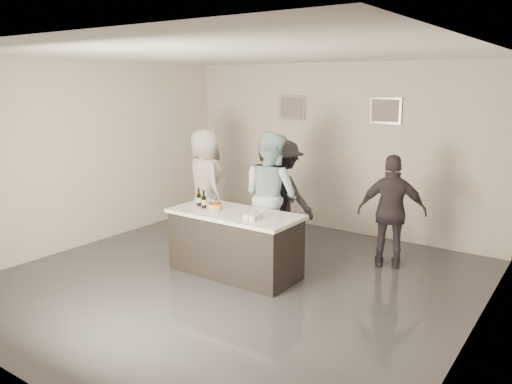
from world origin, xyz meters
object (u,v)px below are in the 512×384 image
(cake, at_px, (215,208))
(person_guest_left, at_px, (205,183))
(bar_counter, at_px, (235,243))
(beer_bottle_b, at_px, (204,199))
(person_guest_back, at_px, (282,194))
(person_main_black, at_px, (268,200))
(person_guest_right, at_px, (392,212))
(beer_bottle_a, at_px, (199,197))
(person_main_blue, at_px, (271,196))

(cake, distance_m, person_guest_left, 1.73)
(bar_counter, distance_m, beer_bottle_b, 0.77)
(cake, height_order, person_guest_back, person_guest_back)
(person_main_black, xyz_separation_m, person_guest_right, (1.70, 0.67, -0.08))
(person_guest_right, height_order, person_guest_back, person_guest_back)
(person_guest_left, distance_m, person_guest_right, 3.24)
(beer_bottle_a, height_order, person_guest_back, person_guest_back)
(person_main_blue, distance_m, person_guest_back, 0.55)
(person_guest_right, bearing_deg, person_main_black, -0.34)
(person_guest_left, height_order, person_guest_back, person_guest_left)
(person_main_blue, bearing_deg, person_main_black, -2.21)
(bar_counter, relative_size, person_guest_back, 1.05)
(person_main_black, relative_size, person_guest_back, 1.02)
(person_main_blue, height_order, person_guest_left, person_main_blue)
(beer_bottle_a, height_order, person_guest_right, person_guest_right)
(cake, xyz_separation_m, person_main_blue, (0.34, 0.92, 0.04))
(person_guest_right, relative_size, person_guest_back, 0.94)
(bar_counter, xyz_separation_m, cake, (-0.30, -0.07, 0.49))
(person_main_black, bearing_deg, bar_counter, 81.74)
(cake, xyz_separation_m, beer_bottle_b, (-0.20, 0.01, 0.09))
(person_main_black, distance_m, person_guest_back, 0.52)
(person_guest_left, bearing_deg, person_guest_right, -147.99)
(bar_counter, bearing_deg, person_main_blue, 87.34)
(beer_bottle_a, bearing_deg, person_main_blue, 50.85)
(cake, bearing_deg, bar_counter, 13.49)
(person_main_blue, relative_size, person_guest_left, 1.03)
(beer_bottle_a, bearing_deg, person_main_black, 53.61)
(person_main_blue, bearing_deg, beer_bottle_b, 73.46)
(person_guest_right, bearing_deg, person_main_blue, 0.77)
(beer_bottle_b, bearing_deg, person_guest_left, 130.10)
(person_main_blue, bearing_deg, beer_bottle_a, 65.03)
(person_guest_left, bearing_deg, person_main_black, -165.34)
(person_main_black, bearing_deg, beer_bottle_b, 53.04)
(bar_counter, relative_size, cake, 8.83)
(bar_counter, distance_m, person_main_blue, 1.00)
(beer_bottle_a, xyz_separation_m, person_guest_back, (0.57, 1.38, -0.14))
(person_main_black, xyz_separation_m, person_guest_left, (-1.51, 0.28, 0.04))
(beer_bottle_a, bearing_deg, bar_counter, 0.07)
(bar_counter, height_order, person_guest_left, person_guest_left)
(beer_bottle_b, bearing_deg, beer_bottle_a, 157.13)
(beer_bottle_a, distance_m, person_main_black, 1.09)
(person_guest_right, distance_m, person_guest_back, 1.78)
(cake, height_order, beer_bottle_b, beer_bottle_b)
(person_main_black, relative_size, person_guest_left, 0.96)
(beer_bottle_b, distance_m, person_guest_left, 1.59)
(bar_counter, bearing_deg, person_guest_back, 93.44)
(person_main_black, relative_size, person_main_blue, 0.93)
(bar_counter, height_order, person_guest_right, person_guest_right)
(bar_counter, height_order, person_main_blue, person_main_blue)
(beer_bottle_a, relative_size, person_guest_back, 0.15)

